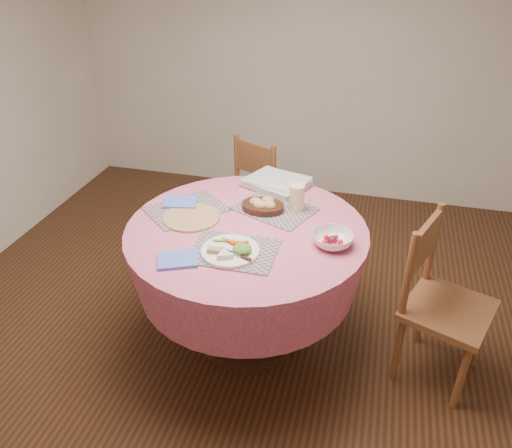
% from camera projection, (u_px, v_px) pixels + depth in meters
% --- Properties ---
extents(ground, '(4.00, 4.00, 0.00)m').
position_uv_depth(ground, '(248.00, 337.00, 2.92)').
color(ground, '#331C0F').
rests_on(ground, ground).
extents(room_envelope, '(4.01, 4.01, 2.71)m').
position_uv_depth(room_envelope, '(244.00, 27.00, 2.04)').
color(room_envelope, silver).
rests_on(room_envelope, ground).
extents(dining_table, '(1.24, 1.24, 0.75)m').
position_uv_depth(dining_table, '(247.00, 259.00, 2.64)').
color(dining_table, '#E46A83').
rests_on(dining_table, ground).
extents(chair_right, '(0.52, 0.53, 0.90)m').
position_uv_depth(chair_right, '(440.00, 300.00, 2.49)').
color(chair_right, brown).
rests_on(chair_right, ground).
extents(chair_back, '(0.51, 0.51, 0.85)m').
position_uv_depth(chair_back, '(265.00, 188.00, 3.60)').
color(chair_back, brown).
rests_on(chair_back, ground).
extents(placemat_front, '(0.40, 0.30, 0.01)m').
position_uv_depth(placemat_front, '(234.00, 251.00, 2.35)').
color(placemat_front, '#116358').
rests_on(placemat_front, dining_table).
extents(placemat_left, '(0.49, 0.50, 0.01)m').
position_uv_depth(placemat_left, '(187.00, 209.00, 2.70)').
color(placemat_left, '#116358').
rests_on(placemat_left, dining_table).
extents(placemat_back, '(0.48, 0.43, 0.01)m').
position_uv_depth(placemat_back, '(274.00, 209.00, 2.70)').
color(placemat_back, '#116358').
rests_on(placemat_back, dining_table).
extents(wicker_trivet, '(0.30, 0.30, 0.01)m').
position_uv_depth(wicker_trivet, '(192.00, 217.00, 2.62)').
color(wicker_trivet, '#9E7A44').
rests_on(wicker_trivet, dining_table).
extents(napkin_near, '(0.22, 0.20, 0.01)m').
position_uv_depth(napkin_near, '(177.00, 259.00, 2.28)').
color(napkin_near, '#516AD2').
rests_on(napkin_near, dining_table).
extents(napkin_far, '(0.20, 0.17, 0.01)m').
position_uv_depth(napkin_far, '(181.00, 202.00, 2.75)').
color(napkin_far, '#516AD2').
rests_on(napkin_far, placemat_left).
extents(dinner_plate, '(0.28, 0.28, 0.05)m').
position_uv_depth(dinner_plate, '(231.00, 250.00, 2.32)').
color(dinner_plate, white).
rests_on(dinner_plate, placemat_front).
extents(bread_bowl, '(0.23, 0.23, 0.08)m').
position_uv_depth(bread_bowl, '(263.00, 205.00, 2.67)').
color(bread_bowl, black).
rests_on(bread_bowl, placemat_back).
extents(latte_mug, '(0.12, 0.08, 0.14)m').
position_uv_depth(latte_mug, '(297.00, 198.00, 2.66)').
color(latte_mug, beige).
rests_on(latte_mug, placemat_back).
extents(fruit_bowl, '(0.21, 0.21, 0.06)m').
position_uv_depth(fruit_bowl, '(332.00, 240.00, 2.38)').
color(fruit_bowl, white).
rests_on(fruit_bowl, dining_table).
extents(newspaper_stack, '(0.42, 0.38, 0.04)m').
position_uv_depth(newspaper_stack, '(277.00, 182.00, 2.93)').
color(newspaper_stack, silver).
rests_on(newspaper_stack, dining_table).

